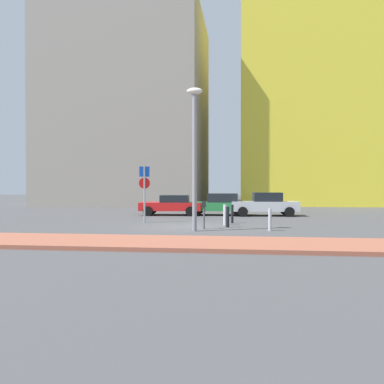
# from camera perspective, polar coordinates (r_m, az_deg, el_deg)

# --- Properties ---
(ground_plane) EXTENTS (120.00, 120.00, 0.00)m
(ground_plane) POSITION_cam_1_polar(r_m,az_deg,el_deg) (20.37, -0.17, -4.78)
(ground_plane) COLOR #424244
(sidewalk_brick) EXTENTS (40.00, 3.16, 0.14)m
(sidewalk_brick) POSITION_cam_1_polar(r_m,az_deg,el_deg) (14.24, -3.32, -7.00)
(sidewalk_brick) COLOR #93513D
(sidewalk_brick) RESTS_ON ground
(parked_car_red) EXTENTS (4.21, 2.22, 1.36)m
(parked_car_red) POSITION_cam_1_polar(r_m,az_deg,el_deg) (28.00, -2.82, -1.75)
(parked_car_red) COLOR red
(parked_car_red) RESTS_ON ground
(parked_car_green) EXTENTS (4.16, 2.09, 1.48)m
(parked_car_green) POSITION_cam_1_polar(r_m,az_deg,el_deg) (27.97, 3.79, -1.65)
(parked_car_green) COLOR #237238
(parked_car_green) RESTS_ON ground
(parked_car_silver) EXTENTS (4.45, 2.14, 1.55)m
(parked_car_silver) POSITION_cam_1_polar(r_m,az_deg,el_deg) (27.79, 10.03, -1.65)
(parked_car_silver) COLOR #B7BABF
(parked_car_silver) RESTS_ON ground
(parking_sign_post) EXTENTS (0.58, 0.20, 3.07)m
(parking_sign_post) POSITION_cam_1_polar(r_m,az_deg,el_deg) (22.56, -6.55, 0.70)
(parking_sign_post) COLOR gray
(parking_sign_post) RESTS_ON ground
(parking_meter) EXTENTS (0.18, 0.14, 1.30)m
(parking_meter) POSITION_cam_1_polar(r_m,az_deg,el_deg) (19.25, 1.66, -2.59)
(parking_meter) COLOR #4C4C51
(parking_meter) RESTS_ON ground
(street_lamp) EXTENTS (0.70, 0.36, 6.32)m
(street_lamp) POSITION_cam_1_polar(r_m,az_deg,el_deg) (18.35, 0.35, 6.35)
(street_lamp) COLOR gray
(street_lamp) RESTS_ON ground
(traffic_bollard_near) EXTENTS (0.18, 0.18, 1.05)m
(traffic_bollard_near) POSITION_cam_1_polar(r_m,az_deg,el_deg) (21.12, 4.57, -3.16)
(traffic_bollard_near) COLOR #B7B7BC
(traffic_bollard_near) RESTS_ON ground
(traffic_bollard_mid) EXTENTS (0.14, 0.14, 0.99)m
(traffic_bollard_mid) POSITION_cam_1_polar(r_m,az_deg,el_deg) (22.25, 5.56, -3.02)
(traffic_bollard_mid) COLOR black
(traffic_bollard_mid) RESTS_ON ground
(traffic_bollard_far) EXTENTS (0.15, 0.15, 1.00)m
(traffic_bollard_far) POSITION_cam_1_polar(r_m,az_deg,el_deg) (18.82, 10.67, -3.76)
(traffic_bollard_far) COLOR #B7B7BC
(traffic_bollard_far) RESTS_ON ground
(traffic_bollard_edge) EXTENTS (0.17, 0.17, 1.00)m
(traffic_bollard_edge) POSITION_cam_1_polar(r_m,az_deg,el_deg) (20.06, 4.91, -3.45)
(traffic_bollard_edge) COLOR black
(traffic_bollard_edge) RESTS_ON ground
(building_colorful_midrise) EXTENTS (14.67, 14.97, 31.11)m
(building_colorful_midrise) POSITION_cam_1_polar(r_m,az_deg,el_deg) (49.18, 15.76, 16.90)
(building_colorful_midrise) COLOR gold
(building_colorful_midrise) RESTS_ON ground
(building_under_construction) EXTENTS (15.61, 15.03, 20.02)m
(building_under_construction) POSITION_cam_1_polar(r_m,az_deg,el_deg) (45.80, -8.47, 11.00)
(building_under_construction) COLOR gray
(building_under_construction) RESTS_ON ground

